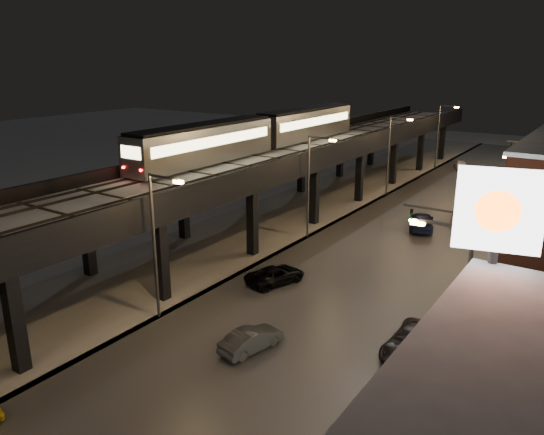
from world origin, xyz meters
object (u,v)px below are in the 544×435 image
Objects in this scene: subway_train at (262,132)px; car_far_white at (460,165)px; car_mid_dark at (421,222)px; car_near_white at (251,340)px; car_onc_white at (461,217)px; car_onc_dark at (412,343)px; car_mid_silver at (275,276)px; sign_citgo at (493,256)px.

car_far_white is (10.78, 33.76, -7.60)m from subway_train.
subway_train is at bearing -5.05° from car_mid_dark.
car_near_white is 0.73× the size of car_mid_dark.
car_onc_white reaches higher than car_far_white.
subway_train is 20.80m from car_onc_white.
car_onc_dark is 1.01× the size of car_onc_white.
subway_train reaches higher than car_far_white.
car_onc_dark reaches higher than car_mid_silver.
car_near_white is 29.72m from car_onc_white.
car_near_white is 0.98× the size of car_far_white.
sign_citgo reaches higher than car_onc_white.
subway_train is at bearing 141.34° from car_onc_dark.
car_far_white is 62.84m from sign_citgo.
car_onc_white is at bearing 105.04° from sign_citgo.
car_far_white is 0.32× the size of sign_citgo.
car_far_white is (-4.58, 30.21, -0.09)m from car_mid_dark.
car_mid_silver is 1.14× the size of car_far_white.
car_mid_silver is at bearing 57.93° from car_mid_dark.
car_mid_silver is 21.97m from sign_citgo.
car_onc_white is at bearing 21.93° from subway_train.
car_onc_white is (3.22, 29.55, 0.08)m from car_near_white.
subway_train reaches higher than car_mid_silver.
car_onc_white reaches higher than car_mid_silver.
subway_train is at bearing 52.40° from car_far_white.
sign_citgo reaches higher than car_mid_dark.
car_near_white is at bearing 161.85° from sign_citgo.
car_mid_silver is at bearing -52.30° from subway_train.
car_mid_silver is at bearing 162.00° from car_onc_dark.
subway_train is 2.77× the size of sign_citgo.
car_mid_dark is at bearing -136.15° from car_onc_white.
subway_train is 27.82m from car_near_white.
car_near_white is 9.00m from car_mid_silver.
car_far_white is at bearing 102.62° from car_onc_dark.
car_mid_silver is 18.25m from car_mid_dark.
car_mid_silver is (10.94, -14.16, -7.65)m from subway_train.
car_mid_dark reaches higher than car_near_white.
subway_train is 29.39m from car_onc_dark.
car_onc_dark is at bearing -136.96° from car_near_white.
car_mid_dark is at bearing -85.16° from car_mid_silver.
car_far_white is 27.48m from car_onc_white.
car_far_white is (-0.16, 47.92, 0.05)m from car_mid_silver.
car_onc_white is (2.62, 3.69, -0.04)m from car_mid_dark.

